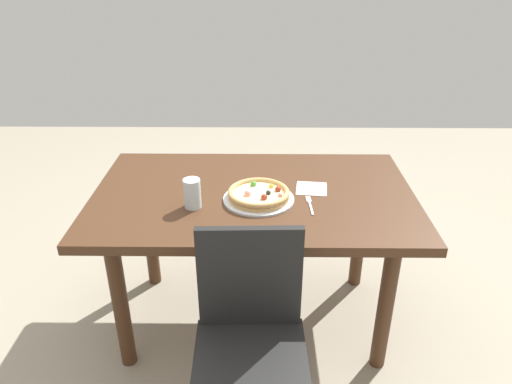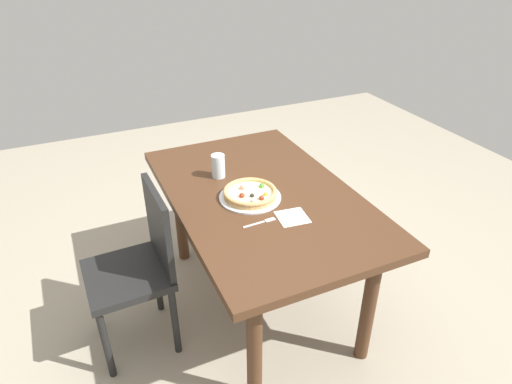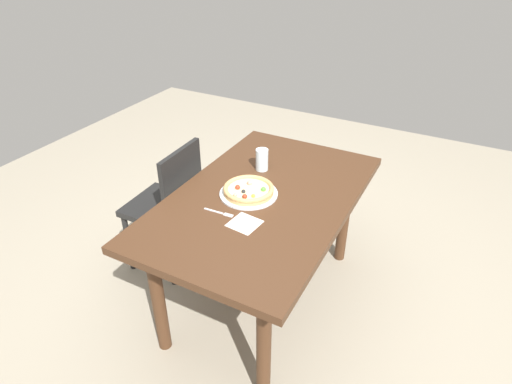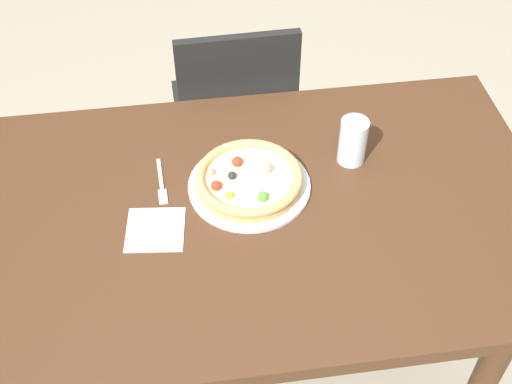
% 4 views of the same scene
% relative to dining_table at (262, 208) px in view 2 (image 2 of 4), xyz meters
% --- Properties ---
extents(ground_plane, '(6.00, 6.00, 0.00)m').
position_rel_dining_table_xyz_m(ground_plane, '(0.00, 0.00, -0.65)').
color(ground_plane, '#9E937F').
extents(dining_table, '(1.46, 0.91, 0.75)m').
position_rel_dining_table_xyz_m(dining_table, '(0.00, 0.00, 0.00)').
color(dining_table, '#472B19').
rests_on(dining_table, ground).
extents(chair_near, '(0.41, 0.41, 0.89)m').
position_rel_dining_table_xyz_m(chair_near, '(-0.00, -0.67, -0.16)').
color(chair_near, black).
rests_on(chair_near, ground).
extents(plate, '(0.32, 0.32, 0.01)m').
position_rel_dining_table_xyz_m(plate, '(0.02, -0.08, 0.10)').
color(plate, silver).
rests_on(plate, dining_table).
extents(pizza, '(0.27, 0.27, 0.05)m').
position_rel_dining_table_xyz_m(pizza, '(0.02, -0.08, 0.13)').
color(pizza, tan).
rests_on(pizza, plate).
extents(fork, '(0.02, 0.17, 0.00)m').
position_rel_dining_table_xyz_m(fork, '(0.25, -0.11, 0.10)').
color(fork, silver).
rests_on(fork, dining_table).
extents(drinking_glass, '(0.07, 0.07, 0.13)m').
position_rel_dining_table_xyz_m(drinking_glass, '(-0.26, -0.14, 0.16)').
color(drinking_glass, silver).
rests_on(drinking_glass, dining_table).
extents(napkin, '(0.15, 0.15, 0.00)m').
position_rel_dining_table_xyz_m(napkin, '(0.27, 0.03, 0.10)').
color(napkin, white).
rests_on(napkin, dining_table).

